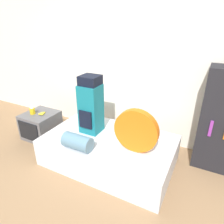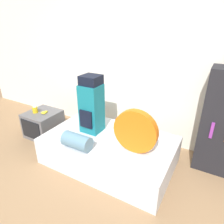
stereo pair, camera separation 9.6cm
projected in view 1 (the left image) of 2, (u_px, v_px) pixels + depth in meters
ground_plane at (73, 189)px, 2.68m from camera, size 16.00×16.00×0.00m
wall_back at (127, 68)px, 3.52m from camera, size 8.00×0.05×2.60m
bed at (109, 150)px, 3.12m from camera, size 1.94×1.19×0.43m
backpack at (91, 106)px, 3.06m from camera, size 0.30×0.33×0.90m
tent_bag at (136, 131)px, 2.63m from camera, size 0.60×0.10×0.60m
sleeping_roll at (77, 142)px, 2.74m from camera, size 0.41×0.22×0.22m
television at (41, 125)px, 3.80m from camera, size 0.57×0.60×0.48m
canister at (32, 111)px, 3.67m from camera, size 0.09×0.09×0.13m
banana_bunch at (43, 113)px, 3.67m from camera, size 0.11×0.15×0.03m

